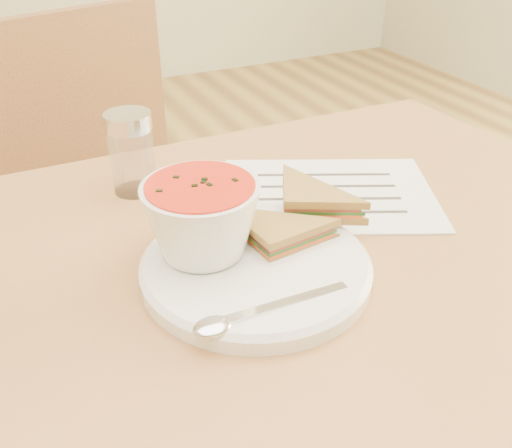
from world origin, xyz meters
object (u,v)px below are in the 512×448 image
plate (256,268)px  condiment_shaker (132,153)px  chair_far (143,267)px  soup_bowl (202,222)px

plate → condiment_shaker: size_ratio=2.26×
chair_far → condiment_shaker: (-0.04, -0.23, 0.35)m
condiment_shaker → soup_bowl: bearing=-85.2°
soup_bowl → plate: bearing=-38.1°
soup_bowl → condiment_shaker: (-0.02, 0.21, -0.00)m
chair_far → plate: (0.02, -0.47, 0.30)m
plate → condiment_shaker: bearing=104.4°
chair_far → soup_bowl: size_ratio=7.40×
plate → condiment_shaker: 0.26m
condiment_shaker → chair_far: bearing=79.1°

